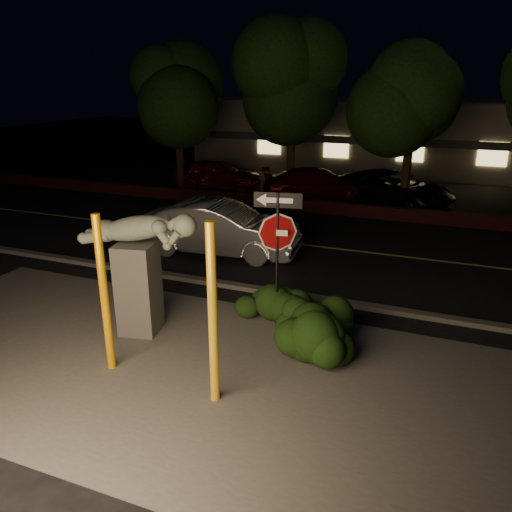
# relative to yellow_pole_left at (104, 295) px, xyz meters

# --- Properties ---
(ground) EXTENTS (90.00, 90.00, 0.00)m
(ground) POSITION_rel_yellow_pole_left_xyz_m (1.27, 11.45, -1.49)
(ground) COLOR black
(ground) RESTS_ON ground
(patio) EXTENTS (14.00, 6.00, 0.02)m
(patio) POSITION_rel_yellow_pole_left_xyz_m (1.27, 0.45, -1.48)
(patio) COLOR #4C4944
(patio) RESTS_ON ground
(road) EXTENTS (80.00, 8.00, 0.01)m
(road) POSITION_rel_yellow_pole_left_xyz_m (1.27, 8.45, -1.49)
(road) COLOR black
(road) RESTS_ON ground
(lane_marking) EXTENTS (80.00, 0.12, 0.00)m
(lane_marking) POSITION_rel_yellow_pole_left_xyz_m (1.27, 8.45, -1.48)
(lane_marking) COLOR #B8AC49
(lane_marking) RESTS_ON road
(curb) EXTENTS (80.00, 0.25, 0.12)m
(curb) POSITION_rel_yellow_pole_left_xyz_m (1.27, 4.35, -1.43)
(curb) COLOR #4C4944
(curb) RESTS_ON ground
(brick_wall) EXTENTS (40.00, 0.35, 0.50)m
(brick_wall) POSITION_rel_yellow_pole_left_xyz_m (1.27, 12.75, -1.24)
(brick_wall) COLOR #471616
(brick_wall) RESTS_ON ground
(parking_lot) EXTENTS (40.00, 12.00, 0.01)m
(parking_lot) POSITION_rel_yellow_pole_left_xyz_m (1.27, 18.45, -1.49)
(parking_lot) COLOR black
(parking_lot) RESTS_ON ground
(building) EXTENTS (22.00, 10.20, 4.00)m
(building) POSITION_rel_yellow_pole_left_xyz_m (1.27, 26.44, 0.50)
(building) COLOR #6C6857
(building) RESTS_ON ground
(tree_far_a) EXTENTS (4.60, 4.60, 7.43)m
(tree_far_a) POSITION_rel_yellow_pole_left_xyz_m (-6.73, 14.45, 3.85)
(tree_far_a) COLOR black
(tree_far_a) RESTS_ON ground
(tree_far_b) EXTENTS (5.20, 5.20, 8.41)m
(tree_far_b) POSITION_rel_yellow_pole_left_xyz_m (-1.23, 14.65, 4.56)
(tree_far_b) COLOR black
(tree_far_b) RESTS_ON ground
(tree_far_c) EXTENTS (4.80, 4.80, 7.84)m
(tree_far_c) POSITION_rel_yellow_pole_left_xyz_m (3.77, 14.25, 4.17)
(tree_far_c) COLOR black
(tree_far_c) RESTS_ON ground
(yellow_pole_left) EXTENTS (0.15, 0.15, 2.99)m
(yellow_pole_left) POSITION_rel_yellow_pole_left_xyz_m (0.00, 0.00, 0.00)
(yellow_pole_left) COLOR #FAA207
(yellow_pole_left) RESTS_ON ground
(yellow_pole_right) EXTENTS (0.16, 0.16, 3.13)m
(yellow_pole_right) POSITION_rel_yellow_pole_left_xyz_m (2.24, -0.17, 0.07)
(yellow_pole_right) COLOR yellow
(yellow_pole_right) RESTS_ON ground
(signpost) EXTENTS (0.99, 0.23, 2.95)m
(signpost) POSITION_rel_yellow_pole_left_xyz_m (2.26, 2.87, 0.60)
(signpost) COLOR black
(signpost) RESTS_ON ground
(sculpture) EXTENTS (2.48, 1.10, 2.65)m
(sculpture) POSITION_rel_yellow_pole_left_xyz_m (-0.27, 1.47, 0.14)
(sculpture) COLOR #4C4944
(sculpture) RESTS_ON ground
(hedge_center) EXTENTS (2.02, 1.43, 0.95)m
(hedge_center) POSITION_rel_yellow_pole_left_xyz_m (2.06, 2.98, -1.02)
(hedge_center) COLOR black
(hedge_center) RESTS_ON ground
(hedge_right) EXTENTS (1.88, 1.46, 1.09)m
(hedge_right) POSITION_rel_yellow_pole_left_xyz_m (3.16, 2.45, -0.95)
(hedge_right) COLOR black
(hedge_right) RESTS_ON ground
(hedge_far_right) EXTENTS (1.62, 1.09, 1.08)m
(hedge_far_right) POSITION_rel_yellow_pole_left_xyz_m (3.38, 1.69, -0.96)
(hedge_far_right) COLOR black
(hedge_far_right) RESTS_ON ground
(silver_sedan) EXTENTS (5.04, 2.08, 1.62)m
(silver_sedan) POSITION_rel_yellow_pole_left_xyz_m (-0.94, 6.72, -0.68)
(silver_sedan) COLOR #BDBCC2
(silver_sedan) RESTS_ON ground
(parked_car_red) EXTENTS (4.53, 2.46, 1.46)m
(parked_car_red) POSITION_rel_yellow_pole_left_xyz_m (-5.28, 15.54, -0.76)
(parked_car_red) COLOR maroon
(parked_car_red) RESTS_ON ground
(parked_car_darkred) EXTENTS (5.48, 3.95, 1.47)m
(parked_car_darkred) POSITION_rel_yellow_pole_left_xyz_m (0.14, 14.71, -0.76)
(parked_car_darkred) COLOR #47060B
(parked_car_darkred) RESTS_ON ground
(parked_car_dark) EXTENTS (5.88, 4.43, 1.48)m
(parked_car_dark) POSITION_rel_yellow_pole_left_xyz_m (3.15, 15.11, -0.75)
(parked_car_dark) COLOR black
(parked_car_dark) RESTS_ON ground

